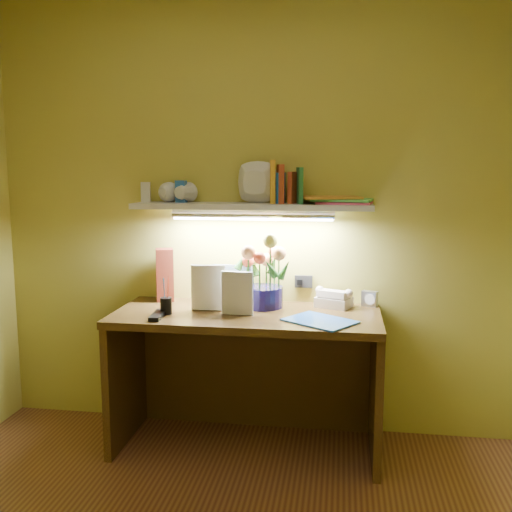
{
  "coord_description": "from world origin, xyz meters",
  "views": [
    {
      "loc": [
        0.49,
        -1.68,
        1.48
      ],
      "look_at": [
        0.03,
        1.35,
        1.03
      ],
      "focal_mm": 40.0,
      "sensor_mm": 36.0,
      "label": 1
    }
  ],
  "objects_px": {
    "whisky_bottle": "(163,277)",
    "telephone": "(334,297)",
    "flower_bouquet": "(262,272)",
    "desk_clock": "(370,299)",
    "desk": "(247,381)"
  },
  "relations": [
    {
      "from": "whisky_bottle",
      "to": "telephone",
      "type": "bearing_deg",
      "value": -2.57
    },
    {
      "from": "flower_bouquet",
      "to": "telephone",
      "type": "bearing_deg",
      "value": 8.52
    },
    {
      "from": "desk_clock",
      "to": "whisky_bottle",
      "type": "distance_m",
      "value": 1.19
    },
    {
      "from": "desk",
      "to": "whisky_bottle",
      "type": "height_order",
      "value": "whisky_bottle"
    },
    {
      "from": "telephone",
      "to": "desk_clock",
      "type": "relative_size",
      "value": 2.13
    },
    {
      "from": "flower_bouquet",
      "to": "telephone",
      "type": "height_order",
      "value": "flower_bouquet"
    },
    {
      "from": "telephone",
      "to": "whisky_bottle",
      "type": "relative_size",
      "value": 0.7
    },
    {
      "from": "desk",
      "to": "telephone",
      "type": "relative_size",
      "value": 7.8
    },
    {
      "from": "desk",
      "to": "flower_bouquet",
      "type": "distance_m",
      "value": 0.59
    },
    {
      "from": "desk",
      "to": "flower_bouquet",
      "type": "bearing_deg",
      "value": 65.48
    },
    {
      "from": "flower_bouquet",
      "to": "telephone",
      "type": "relative_size",
      "value": 2.2
    },
    {
      "from": "telephone",
      "to": "whisky_bottle",
      "type": "bearing_deg",
      "value": -160.14
    },
    {
      "from": "flower_bouquet",
      "to": "whisky_bottle",
      "type": "distance_m",
      "value": 0.61
    },
    {
      "from": "telephone",
      "to": "whisky_bottle",
      "type": "height_order",
      "value": "whisky_bottle"
    },
    {
      "from": "desk",
      "to": "desk_clock",
      "type": "bearing_deg",
      "value": 20.94
    }
  ]
}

